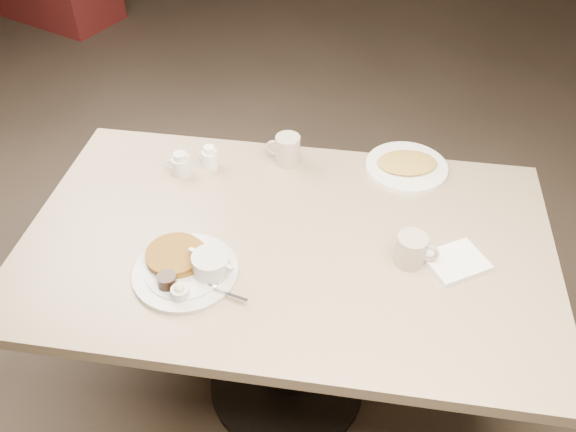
# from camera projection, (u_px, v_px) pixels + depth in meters

# --- Properties ---
(room) EXTENTS (7.04, 8.04, 2.84)m
(room) POSITION_uv_depth(u_px,v_px,m) (287.00, 19.00, 1.24)
(room) COLOR #4C3F33
(room) RESTS_ON ground
(diner_table) EXTENTS (1.50, 0.90, 0.75)m
(diner_table) POSITION_uv_depth(u_px,v_px,m) (287.00, 279.00, 1.79)
(diner_table) COLOR tan
(diner_table) RESTS_ON ground
(main_plate) EXTENTS (0.37, 0.37, 0.07)m
(main_plate) POSITION_uv_depth(u_px,v_px,m) (189.00, 267.00, 1.57)
(main_plate) COLOR #B9B9B5
(main_plate) RESTS_ON diner_table
(coffee_mug_near) EXTENTS (0.12, 0.09, 0.09)m
(coffee_mug_near) POSITION_uv_depth(u_px,v_px,m) (412.00, 250.00, 1.58)
(coffee_mug_near) COLOR #B3A394
(coffee_mug_near) RESTS_ON diner_table
(napkin) EXTENTS (0.20, 0.19, 0.02)m
(napkin) POSITION_uv_depth(u_px,v_px,m) (456.00, 262.00, 1.60)
(napkin) COLOR white
(napkin) RESTS_ON diner_table
(coffee_mug_far) EXTENTS (0.12, 0.09, 0.10)m
(coffee_mug_far) POSITION_uv_depth(u_px,v_px,m) (287.00, 150.00, 1.91)
(coffee_mug_far) COLOR #BFB0A2
(coffee_mug_far) RESTS_ON diner_table
(creamer_left) EXTENTS (0.09, 0.07, 0.08)m
(creamer_left) POSITION_uv_depth(u_px,v_px,m) (181.00, 165.00, 1.87)
(creamer_left) COLOR silver
(creamer_left) RESTS_ON diner_table
(creamer_right) EXTENTS (0.07, 0.06, 0.08)m
(creamer_right) POSITION_uv_depth(u_px,v_px,m) (210.00, 158.00, 1.90)
(creamer_right) COLOR white
(creamer_right) RESTS_ON diner_table
(hash_plate) EXTENTS (0.31, 0.31, 0.04)m
(hash_plate) POSITION_uv_depth(u_px,v_px,m) (407.00, 165.00, 1.91)
(hash_plate) COLOR white
(hash_plate) RESTS_ON diner_table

